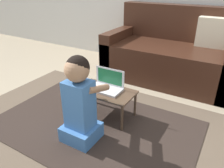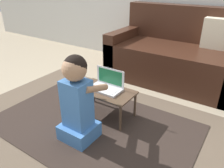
# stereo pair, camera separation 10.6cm
# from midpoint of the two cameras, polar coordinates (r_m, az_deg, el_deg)

# --- Properties ---
(ground_plane) EXTENTS (16.00, 16.00, 0.00)m
(ground_plane) POSITION_cam_midpoint_polar(r_m,az_deg,el_deg) (2.18, 1.08, -9.31)
(ground_plane) COLOR gray
(area_rug) EXTENTS (2.58, 1.65, 0.01)m
(area_rug) POSITION_cam_midpoint_polar(r_m,az_deg,el_deg) (2.11, -3.49, -10.61)
(area_rug) COLOR brown
(area_rug) RESTS_ON ground_plane
(couch) EXTENTS (1.65, 0.88, 0.94)m
(couch) POSITION_cam_midpoint_polar(r_m,az_deg,el_deg) (3.04, 17.31, 6.91)
(couch) COLOR #381E14
(couch) RESTS_ON ground_plane
(laptop_desk) EXTENTS (0.56, 0.32, 0.28)m
(laptop_desk) POSITION_cam_midpoint_polar(r_m,az_deg,el_deg) (2.11, -0.31, -2.48)
(laptop_desk) COLOR #4C3828
(laptop_desk) RESTS_ON ground_plane
(laptop) EXTENTS (0.31, 0.18, 0.20)m
(laptop) POSITION_cam_midpoint_polar(r_m,az_deg,el_deg) (2.10, -0.04, -0.55)
(laptop) COLOR silver
(laptop) RESTS_ON laptop_desk
(computer_mouse) EXTENTS (0.06, 0.11, 0.04)m
(computer_mouse) POSITION_cam_midpoint_polar(r_m,az_deg,el_deg) (2.18, -6.03, -0.10)
(computer_mouse) COLOR #234CB2
(computer_mouse) RESTS_ON laptop_desk
(person_seated) EXTENTS (0.28, 0.40, 0.75)m
(person_seated) POSITION_cam_midpoint_polar(r_m,az_deg,el_deg) (1.77, -7.31, -4.22)
(person_seated) COLOR #3D70B2
(person_seated) RESTS_ON ground_plane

